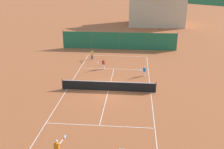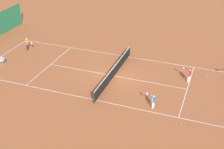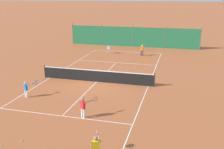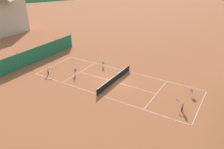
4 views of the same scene
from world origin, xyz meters
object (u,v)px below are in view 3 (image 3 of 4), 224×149
tennis_ball_near_corner (166,59)px  tennis_ball_mid_court (101,134)px  tennis_ball_service_box (22,141)px  tennis_ball_far_corner (96,52)px  tennis_net (97,76)px  player_far_service (26,88)px  tennis_ball_alley_right (136,68)px  player_near_baseline (96,147)px  player_near_service (142,49)px  player_far_baseline (84,106)px  ball_hopper (109,48)px

tennis_ball_near_corner → tennis_ball_mid_court: 17.03m
tennis_ball_service_box → tennis_ball_far_corner: 20.26m
tennis_net → tennis_ball_mid_court: 8.27m
tennis_net → player_far_service: (3.53, 4.34, 0.15)m
tennis_ball_alley_right → tennis_ball_far_corner: size_ratio=1.00×
tennis_ball_alley_right → player_far_service: bearing=57.7°
player_far_service → tennis_ball_mid_court: 7.21m
player_near_baseline → tennis_net: bearing=-72.1°
tennis_ball_mid_court → tennis_ball_alley_right: (0.46, -12.68, 0.00)m
tennis_ball_near_corner → tennis_ball_service_box: (5.48, 18.48, 0.00)m
player_far_service → tennis_ball_near_corner: size_ratio=16.85×
player_near_service → tennis_ball_service_box: size_ratio=19.36×
player_far_baseline → tennis_ball_far_corner: player_far_baseline is taller
player_near_baseline → tennis_ball_far_corner: bearing=-71.8°
tennis_ball_service_box → ball_hopper: bearing=-86.4°
player_far_baseline → tennis_ball_service_box: size_ratio=18.37×
ball_hopper → player_far_baseline: bearing=100.8°
tennis_ball_near_corner → player_near_service: bearing=-21.8°
tennis_ball_far_corner → tennis_ball_service_box: bearing=98.2°
player_near_service → tennis_ball_alley_right: (-0.27, 5.34, -0.71)m
player_far_service → tennis_ball_far_corner: size_ratio=16.85×
tennis_net → ball_hopper: 10.57m
player_far_baseline → player_near_service: player_near_service is taller
tennis_net → tennis_ball_far_corner: (3.55, -10.69, -0.47)m
tennis_ball_near_corner → tennis_ball_far_corner: 8.53m
player_far_service → tennis_ball_near_corner: player_far_service is taller
player_near_baseline → ball_hopper: player_near_baseline is taller
player_near_service → tennis_ball_alley_right: size_ratio=19.36×
tennis_net → player_far_baseline: (-1.29, 6.27, 0.21)m
player_far_baseline → player_far_service: size_ratio=1.09×
tennis_ball_service_box → player_near_baseline: bearing=170.3°
player_far_baseline → tennis_ball_service_box: 3.71m
tennis_ball_near_corner → tennis_ball_mid_court: bearing=83.0°
tennis_ball_near_corner → player_far_service: bearing=58.2°
tennis_ball_service_box → tennis_ball_mid_court: (-3.42, -1.58, 0.00)m
player_near_service → tennis_net: bearing=78.8°
player_near_baseline → tennis_ball_near_corner: bearing=-94.7°
tennis_ball_alley_right → ball_hopper: ball_hopper is taller
tennis_ball_mid_court → tennis_ball_far_corner: (6.32, -18.47, 0.00)m
tennis_net → player_near_service: 10.44m
tennis_ball_mid_court → player_far_service: bearing=-28.7°
player_near_baseline → player_far_service: size_ratio=1.11×
player_near_baseline → ball_hopper: 21.06m
player_near_service → tennis_ball_far_corner: bearing=-4.7°
player_far_baseline → tennis_ball_far_corner: 17.66m
player_far_baseline → tennis_ball_far_corner: (4.84, -16.97, -0.68)m
tennis_ball_near_corner → tennis_net: bearing=62.1°
tennis_ball_alley_right → player_near_baseline: bearing=93.6°
player_near_baseline → player_far_service: player_near_baseline is taller
player_near_service → tennis_ball_service_box: (2.69, 19.60, -0.71)m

